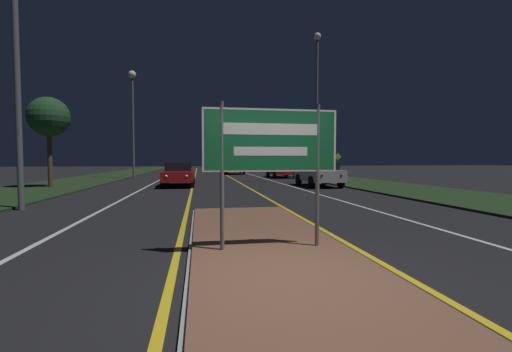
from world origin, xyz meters
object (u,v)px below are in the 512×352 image
at_px(car_receding_0, 319,174).
at_px(highway_sign, 271,146).
at_px(streetlight_right_near, 317,91).
at_px(car_receding_2, 234,167).
at_px(streetlight_left_far, 133,103).
at_px(streetlight_left_near, 15,7).
at_px(car_approaching_0, 179,173).
at_px(warning_sign, 338,163).
at_px(car_receding_1, 281,169).

bearing_deg(car_receding_0, highway_sign, -113.00).
bearing_deg(car_receding_0, streetlight_right_near, 73.51).
bearing_deg(car_receding_2, streetlight_left_far, -138.64).
xyz_separation_m(streetlight_left_far, streetlight_right_near, (13.12, -6.94, 0.06)).
distance_m(streetlight_left_near, car_receding_0, 15.61).
height_order(highway_sign, streetlight_left_far, streetlight_left_far).
xyz_separation_m(car_receding_2, car_approaching_0, (-4.97, -16.13, -0.01)).
bearing_deg(streetlight_left_near, warning_sign, 41.59).
xyz_separation_m(car_receding_1, car_approaching_0, (-8.34, -8.36, 0.02)).
bearing_deg(warning_sign, highway_sign, -115.62).
height_order(streetlight_left_far, warning_sign, streetlight_left_far).
bearing_deg(warning_sign, car_approaching_0, -155.67).
height_order(streetlight_left_near, streetlight_left_far, streetlight_left_near).
distance_m(streetlight_left_far, warning_sign, 17.40).
relative_size(highway_sign, streetlight_left_near, 0.23).
xyz_separation_m(streetlight_right_near, car_receding_2, (-4.08, 14.90, -5.43)).
distance_m(streetlight_right_near, car_approaching_0, 10.63).
bearing_deg(car_receding_1, streetlight_right_near, -84.34).
bearing_deg(car_approaching_0, warning_sign, 24.33).
distance_m(car_receding_0, car_receding_1, 10.07).
bearing_deg(car_approaching_0, streetlight_left_near, -115.03).
relative_size(streetlight_left_far, car_approaching_0, 1.86).
xyz_separation_m(car_receding_1, car_receding_2, (-3.37, 7.77, 0.03)).
distance_m(car_receding_1, car_approaching_0, 11.81).
bearing_deg(streetlight_left_near, highway_sign, -42.55).
bearing_deg(streetlight_left_near, car_receding_1, 54.29).
bearing_deg(streetlight_left_near, car_receding_2, 69.90).
distance_m(streetlight_left_near, streetlight_right_near, 17.00).
distance_m(streetlight_left_near, streetlight_left_far, 17.44).
bearing_deg(car_approaching_0, car_receding_2, 72.88).
xyz_separation_m(streetlight_right_near, car_receding_0, (-0.87, -2.94, -5.43)).
height_order(car_receding_2, car_approaching_0, car_receding_2).
xyz_separation_m(highway_sign, car_receding_1, (5.98, 23.77, -1.08)).
relative_size(car_receding_1, warning_sign, 2.24).
bearing_deg(car_approaching_0, car_receding_1, 45.06).
bearing_deg(car_approaching_0, car_receding_0, -11.82).
relative_size(streetlight_left_near, streetlight_left_far, 1.22).
bearing_deg(car_receding_1, car_receding_0, -90.93).
xyz_separation_m(highway_sign, warning_sign, (10.09, 21.04, -0.49)).
bearing_deg(streetlight_left_near, car_receding_0, 31.13).
bearing_deg(streetlight_left_far, highway_sign, -74.73).
bearing_deg(streetlight_right_near, car_receding_1, 95.66).
relative_size(streetlight_left_near, car_receding_1, 2.34).
relative_size(highway_sign, streetlight_left_far, 0.28).
bearing_deg(highway_sign, car_receding_0, 67.00).
relative_size(car_receding_2, car_approaching_0, 0.99).
bearing_deg(highway_sign, streetlight_left_near, 137.45).
bearing_deg(car_receding_0, streetlight_left_far, 141.11).
height_order(car_receding_1, warning_sign, warning_sign).
bearing_deg(car_receding_2, car_receding_1, -66.52).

